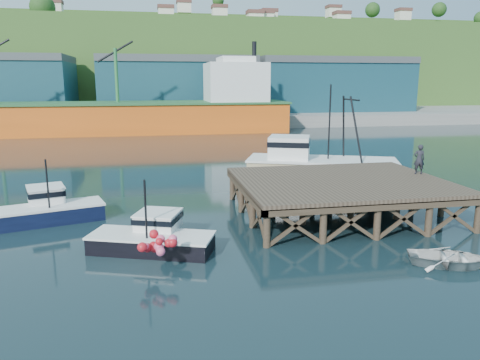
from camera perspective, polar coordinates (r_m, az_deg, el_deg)
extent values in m
plane|color=black|center=(27.15, 1.23, -4.78)|extent=(300.00, 300.00, 0.00)
cube|color=brown|center=(28.30, 12.20, -0.18)|extent=(12.00, 10.00, 0.25)
cube|color=#473828|center=(24.11, 16.67, -3.16)|extent=(12.00, 0.30, 0.35)
cylinder|color=#473828|center=(22.51, 3.28, -6.26)|extent=(0.36, 0.36, 2.60)
cylinder|color=#473828|center=(27.53, 27.01, -4.16)|extent=(0.36, 0.36, 2.60)
cylinder|color=#473828|center=(31.37, -0.94, -0.96)|extent=(0.36, 0.36, 2.60)
cylinder|color=#473828|center=(35.15, 17.68, -0.11)|extent=(0.36, 0.36, 2.60)
cube|color=gray|center=(95.80, -7.74, 7.84)|extent=(160.00, 40.00, 2.00)
cube|color=#194753|center=(90.57, -7.65, 11.09)|extent=(28.00, 16.00, 9.00)
cube|color=#194753|center=(97.13, 10.65, 11.05)|extent=(30.00, 16.00, 9.00)
cube|color=orange|center=(73.90, -16.12, 7.20)|extent=(55.00, 9.50, 4.40)
cube|color=#26592D|center=(73.76, -16.23, 8.97)|extent=(55.50, 10.00, 0.30)
cube|color=silver|center=(74.63, -0.57, 11.78)|extent=(9.00, 9.00, 6.00)
cube|color=silver|center=(74.69, -0.58, 14.31)|extent=(5.00, 7.00, 1.20)
cylinder|color=black|center=(75.37, 1.75, 15.58)|extent=(0.70, 0.70, 2.50)
cube|color=#2D511E|center=(125.55, -8.71, 13.36)|extent=(220.00, 50.00, 22.00)
cube|color=#0E1533|center=(28.55, -22.24, -3.92)|extent=(6.15, 3.66, 0.90)
cube|color=silver|center=(28.43, -22.31, -3.01)|extent=(6.27, 3.73, 0.12)
cube|color=silver|center=(29.34, -22.58, -1.72)|extent=(2.35, 2.35, 0.90)
cube|color=black|center=(29.30, -22.61, -1.34)|extent=(2.48, 2.48, 0.30)
cylinder|color=black|center=(27.56, -22.42, -0.52)|extent=(0.10, 0.10, 2.80)
cube|color=black|center=(22.44, -10.73, -7.62)|extent=(6.02, 3.93, 0.78)
cube|color=silver|center=(22.31, -10.77, -6.63)|extent=(6.14, 4.01, 0.10)
cube|color=silver|center=(23.10, -9.94, -4.97)|extent=(2.42, 2.42, 0.78)
cube|color=black|center=(23.06, -9.95, -4.55)|extent=(2.55, 2.55, 0.26)
cylinder|color=black|center=(21.41, -11.43, -3.61)|extent=(0.10, 0.10, 2.78)
sphere|color=#DD5179|center=(19.97, -11.12, -8.43)|extent=(0.36, 0.36, 0.36)
sphere|color=#DD5179|center=(20.08, -8.89, -7.70)|extent=(0.36, 0.36, 0.36)
sphere|color=red|center=(19.60, -9.88, -7.69)|extent=(0.36, 0.36, 0.36)
cube|color=tan|center=(36.74, 9.89, 0.96)|extent=(11.74, 7.62, 1.82)
cube|color=silver|center=(36.57, 9.94, 2.44)|extent=(12.00, 7.89, 0.15)
cube|color=silver|center=(35.62, 6.19, 3.69)|extent=(3.85, 3.74, 1.82)
cube|color=black|center=(35.56, 6.20, 4.34)|extent=(3.98, 3.87, 0.40)
cylinder|color=black|center=(36.41, 10.84, 6.61)|extent=(0.12, 0.12, 6.06)
imported|color=silver|center=(22.38, 24.24, -8.65)|extent=(4.16, 3.64, 0.72)
imported|color=black|center=(31.16, 21.00, 2.37)|extent=(0.76, 0.59, 1.86)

